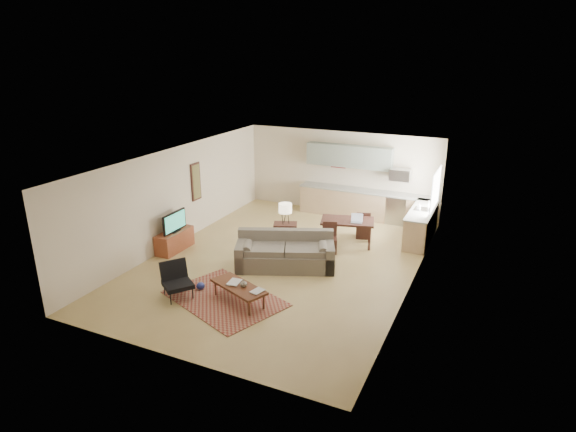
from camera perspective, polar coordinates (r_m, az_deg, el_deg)
The scene contains 25 objects.
room at distance 11.96m, azimuth -0.60°, elevation 0.48°, with size 9.00×9.00×9.00m.
kitchen_counter_back at distance 15.68m, azimuth 8.94°, elevation 1.40°, with size 4.26×0.64×0.92m, color tan, non-canonical shape.
kitchen_counter_right at distance 14.19m, azimuth 15.49°, elevation -1.00°, with size 0.64×2.26×0.92m, color tan, non-canonical shape.
kitchen_range at distance 15.44m, azimuth 12.86°, elevation 0.83°, with size 0.62×0.62×0.90m, color #A5A8AD.
kitchen_microwave at distance 15.16m, azimuth 13.18°, elevation 4.80°, with size 0.62×0.40×0.35m, color #A5A8AD.
upper_cabinets at distance 15.60m, azimuth 7.25°, elevation 7.06°, with size 2.80×0.34×0.70m, color gray.
window_right at distance 13.83m, azimuth 17.11°, elevation 3.07°, with size 0.02×1.40×1.05m, color white.
wall_art_left at distance 14.22m, azimuth -10.83°, elevation 4.02°, with size 0.06×0.42×1.10m, color olive, non-canonical shape.
triptych at distance 15.90m, azimuth 6.00°, elevation 6.59°, with size 1.70×0.04×0.50m, color beige, non-canonical shape.
rug at distance 10.79m, azimuth -7.51°, elevation -9.65°, with size 2.50×1.73×0.02m, color maroon.
sofa at distance 11.97m, azimuth -0.34°, elevation -4.19°, with size 2.53×1.10×0.88m, color #635B50, non-canonical shape.
coffee_table at distance 10.53m, azimuth -5.84°, elevation -9.17°, with size 1.36×0.54×0.41m, color #492212, non-canonical shape.
book_a at distance 10.59m, azimuth -7.01°, elevation -7.70°, with size 0.28×0.36×0.03m, color maroon.
book_b at distance 10.22m, azimuth -4.09°, elevation -8.69°, with size 0.28×0.34×0.02m, color navy.
vase at distance 10.35m, azimuth -5.28°, elevation -7.93°, with size 0.15×0.15×0.16m, color black.
armchair at distance 10.86m, azimuth -12.95°, elevation -7.54°, with size 0.69×0.69×0.78m, color black, non-canonical shape.
tv_credenza at distance 13.41m, azimuth -13.30°, elevation -2.85°, with size 0.46×1.19×0.55m, color brown, non-canonical shape.
tv at distance 13.19m, azimuth -13.32°, elevation -0.68°, with size 0.09×0.91×0.55m, color black, non-canonical shape.
console_table at distance 13.11m, azimuth -0.32°, elevation -2.40°, with size 0.63×0.42×0.73m, color #351C16, non-canonical shape.
table_lamp at distance 12.88m, azimuth -0.32°, elevation 0.33°, with size 0.36×0.36×0.59m, color beige, non-canonical shape.
dining_table at distance 13.48m, azimuth 7.01°, elevation -1.92°, with size 1.44×0.82×0.73m, color #351C16, non-canonical shape.
dining_chair_near at distance 12.91m, azimuth 4.96°, elevation -2.62°, with size 0.39×0.41×0.82m, color #351C16, non-canonical shape.
dining_chair_far at distance 14.04m, azimuth 8.91°, elevation -0.95°, with size 0.39×0.41×0.82m, color #351C16, non-canonical shape.
laptop at distance 13.15m, azimuth 8.15°, elevation -0.30°, with size 0.31×0.23×0.23m, color #A5A8AD, non-canonical shape.
soap_bottle at distance 13.99m, azimuth 15.25°, elevation 1.13°, with size 0.09×0.10×0.19m, color beige.
Camera 1 is at (4.84, -10.24, 5.18)m, focal length 30.00 mm.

